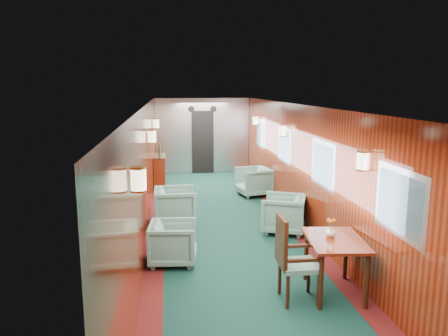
% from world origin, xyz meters
% --- Properties ---
extents(room, '(12.00, 12.10, 2.40)m').
position_xyz_m(room, '(0.00, 0.00, 1.63)').
color(room, '#0C2E24').
rests_on(room, ground).
extents(bulkhead, '(2.98, 0.17, 2.39)m').
position_xyz_m(bulkhead, '(0.00, 5.91, 1.18)').
color(bulkhead, '#B3B5BB').
rests_on(bulkhead, ground).
extents(windows_right, '(0.02, 8.60, 0.80)m').
position_xyz_m(windows_right, '(1.49, 0.25, 1.45)').
color(windows_right, '#ABADB2').
rests_on(windows_right, ground).
extents(wall_sconces, '(2.97, 7.97, 0.25)m').
position_xyz_m(wall_sconces, '(0.00, 0.57, 1.79)').
color(wall_sconces, '#FFEAC6').
rests_on(wall_sconces, ground).
extents(dining_table, '(0.82, 1.09, 0.76)m').
position_xyz_m(dining_table, '(1.08, -2.73, 0.64)').
color(dining_table, '#651F0D').
rests_on(dining_table, ground).
extents(side_chair, '(0.51, 0.54, 1.13)m').
position_xyz_m(side_chair, '(0.44, -2.86, 0.61)').
color(side_chair, '#224F49').
rests_on(side_chair, ground).
extents(credenza, '(0.32, 1.02, 1.19)m').
position_xyz_m(credenza, '(-1.34, 3.80, 0.47)').
color(credenza, '#651F0D').
rests_on(credenza, ground).
extents(flower_vase, '(0.17, 0.17, 0.14)m').
position_xyz_m(flower_vase, '(1.04, -2.62, 0.83)').
color(flower_vase, silver).
rests_on(flower_vase, dining_table).
extents(armchair_left_near, '(0.79, 0.77, 0.67)m').
position_xyz_m(armchair_left_near, '(-1.05, -1.42, 0.33)').
color(armchair_left_near, '#224F49').
rests_on(armchair_left_near, ground).
extents(armchair_left_far, '(0.84, 0.82, 0.76)m').
position_xyz_m(armchair_left_far, '(-0.97, 0.55, 0.38)').
color(armchair_left_far, '#224F49').
rests_on(armchair_left_far, ground).
extents(armchair_right_near, '(1.02, 1.00, 0.72)m').
position_xyz_m(armchair_right_near, '(1.06, -0.18, 0.36)').
color(armchair_right_near, '#224F49').
rests_on(armchair_right_near, ground).
extents(armchair_right_far, '(0.94, 0.92, 0.72)m').
position_xyz_m(armchair_right_far, '(1.05, 2.70, 0.36)').
color(armchair_right_far, '#224F49').
rests_on(armchair_right_far, ground).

